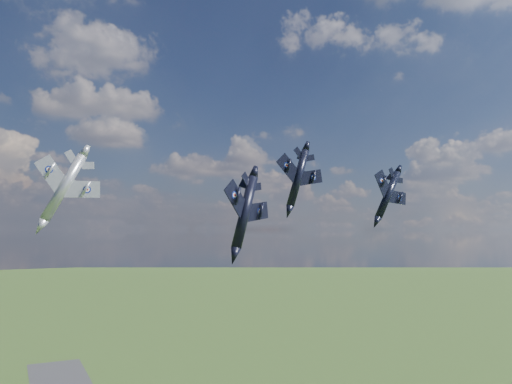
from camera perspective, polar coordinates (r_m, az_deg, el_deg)
name	(u,v)px	position (r m, az deg, el deg)	size (l,w,h in m)	color
jet_lead_navy	(245,212)	(74.79, -1.29, -2.29)	(11.35, 15.82, 3.27)	black
jet_right_navy	(388,195)	(84.29, 14.85, -0.32)	(8.88, 12.38, 2.56)	black
jet_high_navy	(298,178)	(98.46, 4.82, 1.61)	(11.62, 16.20, 3.35)	black
jet_left_silver	(64,187)	(78.26, -21.12, 0.50)	(10.71, 14.94, 3.09)	#9FA3A9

